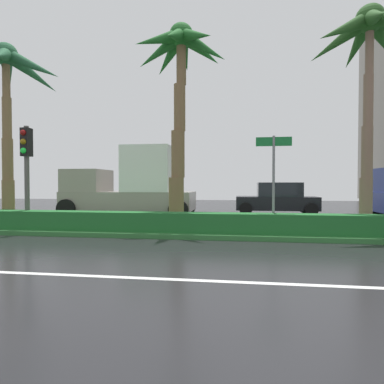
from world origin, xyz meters
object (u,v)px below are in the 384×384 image
(palm_tree_centre_left, at_px, (180,67))
(traffic_signal_median_left, at_px, (26,158))
(palm_tree_centre, at_px, (371,44))
(box_truck_lead, at_px, (131,186))
(car_in_traffic_leading, at_px, (277,199))
(street_name_sign, at_px, (274,170))
(palm_tree_mid_left, at_px, (6,78))

(palm_tree_centre_left, bearing_deg, traffic_signal_median_left, -159.11)
(palm_tree_centre, xyz_separation_m, box_truck_lead, (-9.56, 4.20, -4.65))
(palm_tree_centre_left, distance_m, palm_tree_centre, 6.45)
(car_in_traffic_leading, bearing_deg, street_name_sign, 82.87)
(palm_tree_mid_left, relative_size, palm_tree_centre_left, 0.95)
(palm_tree_centre_left, bearing_deg, car_in_traffic_leading, 55.34)
(street_name_sign, bearing_deg, palm_tree_mid_left, 171.70)
(palm_tree_centre_left, xyz_separation_m, box_truck_lead, (-3.15, 3.54, -4.47))
(palm_tree_centre_left, height_order, palm_tree_centre, palm_tree_centre_left)
(palm_tree_centre, bearing_deg, car_in_traffic_leading, 107.88)
(palm_tree_mid_left, bearing_deg, box_truck_lead, 43.30)
(palm_tree_centre, bearing_deg, palm_tree_centre_left, 174.12)
(palm_tree_centre, relative_size, street_name_sign, 2.44)
(box_truck_lead, bearing_deg, palm_tree_centre, 156.28)
(traffic_signal_median_left, bearing_deg, car_in_traffic_leading, 41.03)
(car_in_traffic_leading, bearing_deg, palm_tree_centre_left, 55.34)
(palm_tree_centre_left, xyz_separation_m, car_in_traffic_leading, (4.23, 6.12, -5.19))
(palm_tree_centre, relative_size, car_in_traffic_leading, 1.70)
(palm_tree_centre_left, xyz_separation_m, palm_tree_centre, (6.42, -0.66, 0.17))
(palm_tree_centre, distance_m, box_truck_lead, 11.43)
(palm_tree_centre, xyz_separation_m, car_in_traffic_leading, (-2.19, 6.78, -5.37))
(palm_tree_centre, xyz_separation_m, street_name_sign, (-3.16, -0.99, -4.11))
(traffic_signal_median_left, relative_size, box_truck_lead, 0.54)
(palm_tree_centre_left, distance_m, street_name_sign, 5.37)
(traffic_signal_median_left, height_order, box_truck_lead, traffic_signal_median_left)
(box_truck_lead, height_order, car_in_traffic_leading, box_truck_lead)
(palm_tree_mid_left, bearing_deg, palm_tree_centre, -2.20)
(palm_tree_mid_left, distance_m, car_in_traffic_leading, 13.85)
(palm_tree_centre_left, distance_m, car_in_traffic_leading, 9.07)
(palm_tree_centre, distance_m, traffic_signal_median_left, 12.04)
(palm_tree_centre_left, relative_size, car_in_traffic_leading, 1.74)
(traffic_signal_median_left, xyz_separation_m, box_truck_lead, (1.84, 5.44, -0.99))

